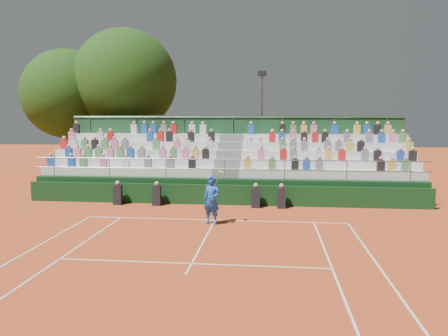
# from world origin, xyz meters

# --- Properties ---
(ground) EXTENTS (90.00, 90.00, 0.00)m
(ground) POSITION_xyz_m (0.00, 0.00, 0.00)
(ground) COLOR #BE481F
(ground) RESTS_ON ground
(courtside_wall) EXTENTS (20.00, 0.15, 1.00)m
(courtside_wall) POSITION_xyz_m (0.00, 3.20, 0.50)
(courtside_wall) COLOR black
(courtside_wall) RESTS_ON ground
(line_officials) EXTENTS (8.44, 0.40, 1.19)m
(line_officials) POSITION_xyz_m (-1.00, 2.75, 0.48)
(line_officials) COLOR black
(line_officials) RESTS_ON ground
(grandstand) EXTENTS (20.00, 5.20, 4.40)m
(grandstand) POSITION_xyz_m (0.00, 6.44, 1.09)
(grandstand) COLOR black
(grandstand) RESTS_ON ground
(tennis_player) EXTENTS (0.95, 0.69, 2.22)m
(tennis_player) POSITION_xyz_m (-0.05, -0.70, 1.00)
(tennis_player) COLOR #1749B1
(tennis_player) RESTS_ON ground
(tree_west) EXTENTS (6.22, 6.22, 8.99)m
(tree_west) POSITION_xyz_m (-11.98, 11.77, 5.87)
(tree_west) COLOR #3B2215
(tree_west) RESTS_ON ground
(tree_east) EXTENTS (7.12, 7.12, 10.37)m
(tree_east) POSITION_xyz_m (-7.82, 12.02, 6.79)
(tree_east) COLOR #3B2215
(tree_east) RESTS_ON ground
(floodlight_mast) EXTENTS (0.60, 0.25, 7.43)m
(floodlight_mast) POSITION_xyz_m (1.64, 12.69, 4.38)
(floodlight_mast) COLOR gray
(floodlight_mast) RESTS_ON ground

